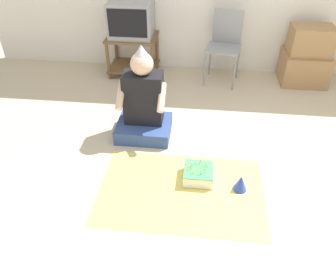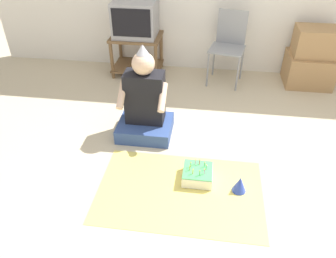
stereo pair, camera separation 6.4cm
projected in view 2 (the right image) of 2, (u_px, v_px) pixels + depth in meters
ground_plane at (228, 181)px, 2.80m from camera, size 16.00×16.00×0.00m
tv_stand at (137, 51)px, 4.32m from camera, size 0.64×0.50×0.51m
tv at (135, 18)px, 4.08m from camera, size 0.53×0.46×0.43m
folding_chair at (229, 42)px, 4.02m from camera, size 0.48×0.45×0.88m
cardboard_box_stack at (311, 59)px, 4.05m from camera, size 0.56×0.48×0.72m
person_seated at (145, 105)px, 3.19m from camera, size 0.53×0.45×0.93m
party_cloth at (180, 191)px, 2.70m from camera, size 1.35×0.88×0.01m
birthday_cake at (198, 174)px, 2.78m from camera, size 0.25×0.25×0.16m
party_hat_blue at (240, 184)px, 2.66m from camera, size 0.12×0.12×0.14m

